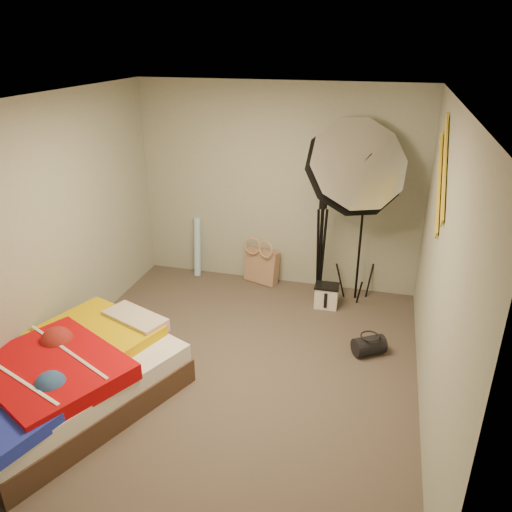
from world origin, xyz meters
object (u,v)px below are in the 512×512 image
(bed, at_px, (66,379))
(camera_case, at_px, (326,297))
(tote_bag, at_px, (262,266))
(wrapping_roll, at_px, (197,247))
(photo_umbrella, at_px, (354,169))
(camera_tripod, at_px, (321,243))
(duffel_bag, at_px, (369,346))

(bed, bearing_deg, camera_case, 49.78)
(tote_bag, bearing_deg, wrapping_roll, -161.20)
(photo_umbrella, bearing_deg, camera_case, -150.34)
(camera_case, bearing_deg, camera_tripod, 118.54)
(tote_bag, distance_m, bed, 2.92)
(duffel_bag, height_order, camera_tripod, camera_tripod)
(camera_case, distance_m, photo_umbrella, 1.54)
(wrapping_roll, bearing_deg, duffel_bag, -29.16)
(tote_bag, relative_size, camera_tripod, 0.35)
(wrapping_roll, height_order, photo_umbrella, photo_umbrella)
(duffel_bag, bearing_deg, tote_bag, 106.33)
(wrapping_roll, relative_size, bed, 0.35)
(camera_tripod, bearing_deg, duffel_bag, -57.91)
(camera_case, height_order, duffel_bag, camera_case)
(bed, bearing_deg, duffel_bag, 30.10)
(tote_bag, height_order, wrapping_roll, wrapping_roll)
(tote_bag, bearing_deg, camera_tripod, 2.20)
(photo_umbrella, height_order, camera_tripod, photo_umbrella)
(bed, bearing_deg, photo_umbrella, 48.38)
(wrapping_roll, height_order, bed, wrapping_roll)
(photo_umbrella, bearing_deg, bed, -131.62)
(photo_umbrella, bearing_deg, wrapping_roll, 170.36)
(tote_bag, distance_m, camera_case, 1.01)
(tote_bag, xyz_separation_m, duffel_bag, (1.44, -1.30, -0.13))
(wrapping_roll, xyz_separation_m, duffel_bag, (2.33, -1.30, -0.29))
(bed, distance_m, photo_umbrella, 3.49)
(tote_bag, distance_m, camera_tripod, 0.95)
(duffel_bag, height_order, photo_umbrella, photo_umbrella)
(camera_case, xyz_separation_m, photo_umbrella, (0.20, 0.11, 1.52))
(bed, bearing_deg, wrapping_roll, 86.88)
(duffel_bag, relative_size, photo_umbrella, 0.14)
(tote_bag, distance_m, wrapping_roll, 0.90)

